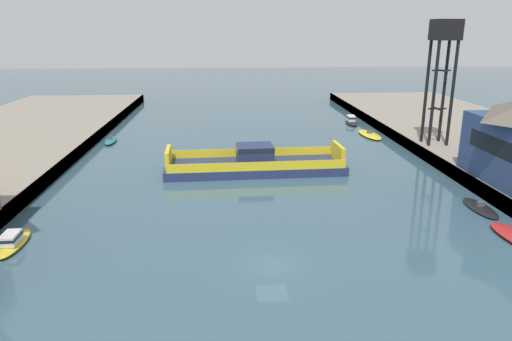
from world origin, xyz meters
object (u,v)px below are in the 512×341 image
moored_boat_far_right (13,241)px  crane_tower (444,47)px  chain_ferry (255,163)px  moored_boat_mid_right (351,121)px  moored_boat_mid_left (370,135)px  moored_boat_near_right (111,140)px  moored_boat_near_left (480,208)px

moored_boat_far_right → crane_tower: 57.77m
chain_ferry → crane_tower: (26.65, 7.02, 14.25)m
moored_boat_far_right → moored_boat_mid_right: bearing=50.6°
moored_boat_mid_left → crane_tower: (5.54, -12.85, 15.05)m
moored_boat_near_right → crane_tower: bearing=-12.7°
moored_boat_near_right → moored_boat_mid_right: (43.17, 12.86, 0.31)m
moored_boat_near_left → moored_boat_far_right: (-43.80, -5.73, 0.30)m
moored_boat_mid_right → crane_tower: size_ratio=0.37×
moored_boat_near_right → moored_boat_near_left: bearing=-36.7°
chain_ferry → moored_boat_far_right: (-21.75, -20.83, -0.57)m
moored_boat_near_left → crane_tower: 27.18m
moored_boat_near_left → moored_boat_mid_right: moored_boat_mid_right is taller
moored_boat_near_right → moored_boat_mid_left: moored_boat_near_right is taller
moored_boat_near_left → moored_boat_mid_left: bearing=91.5°
crane_tower → moored_boat_far_right: bearing=-150.1°
moored_boat_near_right → moored_boat_far_right: (0.64, -38.91, 0.21)m
chain_ferry → moored_boat_near_right: 28.80m
crane_tower → chain_ferry: bearing=-165.2°
crane_tower → moored_boat_mid_right: bearing=103.8°
moored_boat_mid_left → crane_tower: crane_tower is taller
moored_boat_near_left → crane_tower: size_ratio=0.35×
chain_ferry → moored_boat_mid_right: bearing=56.1°
moored_boat_far_right → crane_tower: bearing=29.9°
chain_ferry → moored_boat_near_left: 26.74m
moored_boat_near_left → moored_boat_near_right: (-44.45, 33.18, 0.09)m
chain_ferry → moored_boat_far_right: chain_ferry is taller
chain_ferry → moored_boat_near_right: chain_ferry is taller
moored_boat_mid_right → moored_boat_mid_left: bearing=-88.2°
moored_boat_near_right → crane_tower: (49.05, -11.06, 15.03)m
moored_boat_near_left → crane_tower: bearing=78.2°
moored_boat_near_left → moored_boat_far_right: moored_boat_far_right is taller
moored_boat_near_right → moored_boat_mid_right: bearing=16.6°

